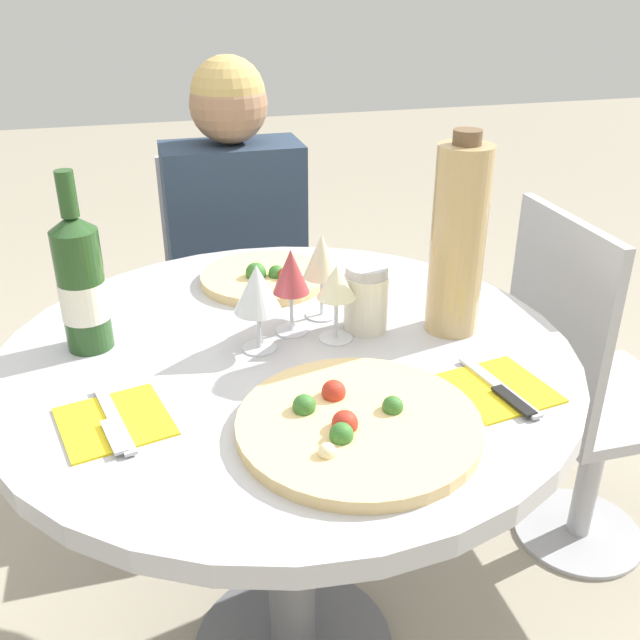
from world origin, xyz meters
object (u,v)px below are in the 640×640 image
Objects in this scene: wine_bottle at (82,284)px; tall_carafe at (459,241)px; chair_behind_diner at (238,319)px; seated_diner at (243,306)px; chair_empty_side at (583,400)px; pizza_large at (357,424)px; dining_table at (288,417)px.

tall_carafe is at bearing -9.21° from wine_bottle.
wine_bottle is (-0.35, -0.70, 0.45)m from chair_behind_diner.
seated_diner is 1.31× the size of chair_empty_side.
wine_bottle reaches higher than chair_behind_diner.
wine_bottle is (-0.37, 0.36, 0.11)m from pizza_large.
pizza_large is at bearing 90.96° from chair_behind_diner.
seated_diner is at bearing 112.68° from tall_carafe.
seated_diner is 3.32× the size of pizza_large.
pizza_large is 0.40m from tall_carafe.
chair_behind_diner is 0.90m from wine_bottle.
pizza_large is at bearing -135.58° from tall_carafe.
dining_table is at bearing 88.06° from chair_behind_diner.
dining_table is at bearing 179.37° from tall_carafe.
seated_diner is 0.89m from chair_empty_side.
chair_empty_side is 0.69m from tall_carafe.
chair_empty_side is at bearing 144.79° from seated_diner.
chair_behind_diner is at bearing 109.22° from tall_carafe.
chair_behind_diner is 2.54× the size of pizza_large.
chair_behind_diner is 0.76× the size of seated_diner.
tall_carafe is at bearing 44.42° from pizza_large.
pizza_large is at bearing -59.37° from chair_empty_side.
pizza_large is (-0.70, -0.42, 0.34)m from chair_empty_side.
pizza_large is 0.98× the size of tall_carafe.
tall_carafe reaches higher than dining_table.
tall_carafe reaches higher than chair_behind_diner.
seated_diner reaches higher than dining_table.
chair_behind_diner is 0.97m from chair_empty_side.
chair_behind_diner and chair_empty_side have the same top height.
dining_table is 0.82m from chair_behind_diner.
tall_carafe is at bearing -0.63° from dining_table.
chair_behind_diner is at bearing 63.30° from wine_bottle.
chair_empty_side is at bearing 3.07° from wine_bottle.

